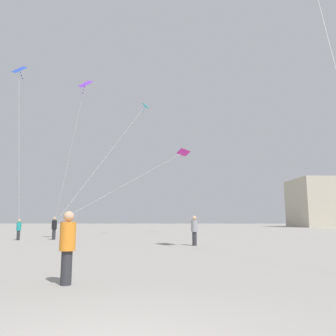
# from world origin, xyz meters

# --- Properties ---
(person_in_black) EXTENTS (0.40, 0.40, 1.84)m
(person_in_black) POSITION_xyz_m (-9.42, 23.13, 1.01)
(person_in_black) COLOR #2D2D33
(person_in_black) RESTS_ON ground_plane
(person_in_orange) EXTENTS (0.39, 0.39, 1.80)m
(person_in_orange) POSITION_xyz_m (-1.92, 4.30, 0.99)
(person_in_orange) COLOR #2D2D33
(person_in_orange) RESTS_ON ground_plane
(person_in_grey) EXTENTS (0.40, 0.40, 1.85)m
(person_in_grey) POSITION_xyz_m (1.78, 17.18, 1.01)
(person_in_grey) COLOR #2D2D33
(person_in_grey) RESTS_ON ground_plane
(person_in_teal) EXTENTS (0.36, 0.36, 1.65)m
(person_in_teal) POSITION_xyz_m (-12.01, 22.42, 0.91)
(person_in_teal) COLOR #2D2D33
(person_in_teal) RESTS_ON ground_plane
(kite_cyan_diamond) EXTENTS (7.15, 7.31, 12.78)m
(kite_cyan_diamond) POSITION_xyz_m (-2.85, 29.80, 13.50)
(kite_cyan_diamond) COLOR #1EB2C6
(kite_violet_delta) EXTENTS (3.48, 2.93, 11.36)m
(kite_violet_delta) POSITION_xyz_m (-6.70, 20.81, 12.06)
(kite_violet_delta) COLOR purple
(kite_cobalt_delta) EXTENTS (1.69, 1.05, 13.49)m
(kite_cobalt_delta) POSITION_xyz_m (-12.92, 22.39, 14.13)
(kite_cobalt_delta) COLOR blue
(kite_magenta_delta) EXTENTS (11.63, 14.32, 9.03)m
(kite_magenta_delta) POSITION_xyz_m (1.07, 36.37, 9.74)
(kite_magenta_delta) COLOR #D12899
(building_left_hall) EXTENTS (15.05, 13.95, 11.20)m
(building_left_hall) POSITION_xyz_m (35.00, 75.66, 5.60)
(building_left_hall) COLOR #B2A893
(building_left_hall) RESTS_ON ground_plane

